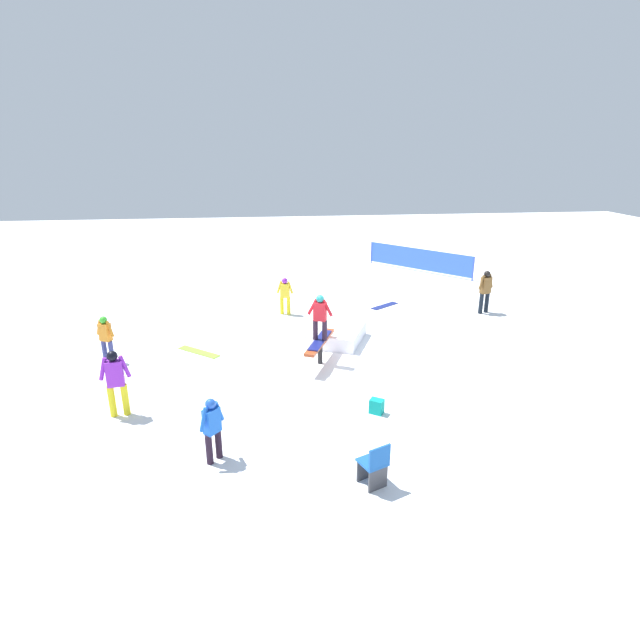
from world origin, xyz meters
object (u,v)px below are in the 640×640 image
(rail_feature, at_px, (320,344))
(loose_snowboard_navy, at_px, (385,306))
(bystander_orange, at_px, (106,336))
(bystander_blue, at_px, (212,427))
(loose_snowboard_lime, at_px, (199,352))
(main_rider_on_rail, at_px, (320,319))
(bystander_brown, at_px, (485,290))
(bystander_purple, at_px, (116,380))
(folding_chair, at_px, (374,466))
(bystander_yellow, at_px, (285,294))
(backpack_on_snow, at_px, (377,406))

(rail_feature, xyz_separation_m, loose_snowboard_navy, (-4.86, 3.04, -0.55))
(bystander_orange, distance_m, bystander_blue, 6.09)
(rail_feature, distance_m, loose_snowboard_navy, 5.76)
(loose_snowboard_lime, bearing_deg, loose_snowboard_navy, -111.57)
(main_rider_on_rail, relative_size, bystander_brown, 0.98)
(rail_feature, xyz_separation_m, bystander_purple, (2.27, -4.80, 0.31))
(folding_chair, bearing_deg, bystander_yellow, -107.40)
(rail_feature, height_order, bystander_blue, bystander_blue)
(bystander_purple, height_order, folding_chair, bystander_purple)
(loose_snowboard_navy, xyz_separation_m, backpack_on_snow, (7.73, -2.09, 0.16))
(bystander_brown, relative_size, loose_snowboard_lime, 1.07)
(loose_snowboard_navy, bearing_deg, bystander_purple, -172.74)
(bystander_yellow, bearing_deg, bystander_purple, 72.01)
(rail_feature, xyz_separation_m, bystander_brown, (-3.67, 6.39, 0.31))
(loose_snowboard_navy, xyz_separation_m, folding_chair, (10.22, -2.72, 0.40))
(bystander_purple, distance_m, loose_snowboard_navy, 10.63)
(rail_feature, bearing_deg, bystander_brown, 143.75)
(bystander_yellow, xyz_separation_m, loose_snowboard_lime, (3.20, -2.72, -0.74))
(main_rider_on_rail, height_order, bystander_yellow, main_rider_on_rail)
(bystander_yellow, xyz_separation_m, folding_chair, (9.74, 1.04, -0.33))
(bystander_purple, height_order, backpack_on_snow, bystander_purple)
(bystander_yellow, bearing_deg, bystander_brown, -172.23)
(loose_snowboard_navy, bearing_deg, bystander_brown, -54.60)
(main_rider_on_rail, relative_size, bystander_blue, 1.15)
(loose_snowboard_navy, bearing_deg, backpack_on_snow, -140.19)
(rail_feature, relative_size, backpack_on_snow, 5.69)
(bystander_orange, distance_m, loose_snowboard_lime, 2.56)
(loose_snowboard_lime, bearing_deg, bystander_purple, 107.41)
(bystander_blue, distance_m, loose_snowboard_navy, 10.72)
(bystander_brown, bearing_deg, bystander_blue, -160.16)
(loose_snowboard_lime, relative_size, loose_snowboard_navy, 1.16)
(bystander_orange, height_order, bystander_brown, bystander_brown)
(bystander_blue, xyz_separation_m, loose_snowboard_lime, (-5.44, -0.89, -0.73))
(bystander_brown, relative_size, folding_chair, 1.77)
(bystander_yellow, distance_m, bystander_brown, 7.15)
(rail_feature, xyz_separation_m, bystander_blue, (4.25, -2.56, 0.18))
(bystander_yellow, distance_m, folding_chair, 9.81)
(loose_snowboard_navy, bearing_deg, bystander_yellow, 152.20)
(rail_feature, bearing_deg, backpack_on_snow, 42.08)
(main_rider_on_rail, distance_m, bystander_brown, 7.38)
(bystander_orange, xyz_separation_m, backpack_on_snow, (3.72, 6.82, -0.57))
(rail_feature, height_order, folding_chair, folding_chair)
(bystander_purple, bearing_deg, bystander_yellow, -131.25)
(loose_snowboard_navy, bearing_deg, bystander_blue, -156.59)
(backpack_on_snow, bearing_deg, bystander_brown, -95.21)
(bystander_orange, relative_size, backpack_on_snow, 3.90)
(bystander_purple, distance_m, loose_snowboard_lime, 3.81)
(loose_snowboard_lime, height_order, backpack_on_snow, backpack_on_snow)
(main_rider_on_rail, distance_m, bystander_blue, 4.99)
(bystander_purple, bearing_deg, bystander_blue, 128.73)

